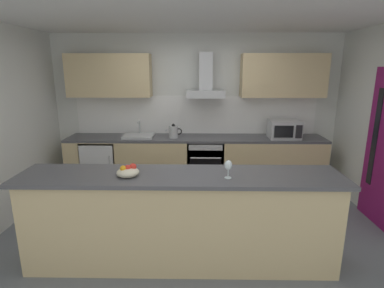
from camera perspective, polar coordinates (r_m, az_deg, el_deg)
ground at (r=4.00m, az=0.53°, el=-16.62°), size 5.90×4.73×0.02m
ceiling at (r=3.49m, az=0.63°, el=23.60°), size 5.90×4.73×0.02m
wall_back at (r=5.42m, az=0.72°, el=6.32°), size 5.90×0.12×2.60m
backsplash_tile at (r=5.35m, az=0.71°, el=5.48°), size 4.17×0.02×0.66m
counter_back at (r=5.23m, az=0.67°, el=-3.51°), size 4.32×0.60×0.90m
counter_island at (r=3.24m, az=-2.16°, el=-14.05°), size 3.24×0.64×1.01m
upper_cabinets at (r=5.14m, az=0.72°, el=12.73°), size 4.26×0.32×0.70m
oven at (r=5.21m, az=2.46°, el=-3.50°), size 0.60×0.62×0.80m
refrigerator at (r=5.46m, az=-16.51°, el=-3.63°), size 0.58×0.60×0.85m
microwave at (r=5.23m, az=16.96°, el=2.65°), size 0.50×0.38×0.30m
sink at (r=5.19m, az=-10.01°, el=1.59°), size 0.50×0.40×0.26m
kettle at (r=5.05m, az=-3.50°, el=2.33°), size 0.29×0.15×0.24m
range_hood at (r=5.10m, az=2.58°, el=11.32°), size 0.62×0.45×0.72m
wine_glass at (r=2.91m, az=6.84°, el=-4.10°), size 0.08×0.08×0.18m
fruit_bowl at (r=3.04m, az=-11.93°, el=-5.10°), size 0.22×0.22×0.13m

